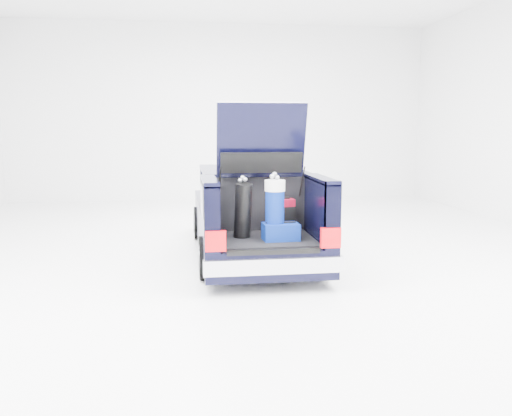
{
  "coord_description": "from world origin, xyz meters",
  "views": [
    {
      "loc": [
        -1.15,
        -8.77,
        2.15
      ],
      "look_at": [
        0.0,
        -0.5,
        0.87
      ],
      "focal_mm": 38.0,
      "sensor_mm": 36.0,
      "label": 1
    }
  ],
  "objects": [
    {
      "name": "red_suitcase",
      "position": [
        0.32,
        -1.09,
        0.84
      ],
      "size": [
        0.34,
        0.25,
        0.51
      ],
      "rotation": [
        0.0,
        0.0,
        0.18
      ],
      "color": "maroon",
      "rests_on": "car"
    },
    {
      "name": "black_golf_bag",
      "position": [
        -0.31,
        -1.42,
        0.99
      ],
      "size": [
        0.32,
        0.38,
        0.86
      ],
      "rotation": [
        0.0,
        0.0,
        0.29
      ],
      "color": "black",
      "rests_on": "car"
    },
    {
      "name": "blue_duffel",
      "position": [
        0.18,
        -1.64,
        0.72
      ],
      "size": [
        0.5,
        0.34,
        0.25
      ],
      "rotation": [
        0.0,
        0.0,
        0.04
      ],
      "color": "navy",
      "rests_on": "car"
    },
    {
      "name": "car",
      "position": [
        -0.0,
        0.11,
        0.67
      ],
      "size": [
        1.87,
        4.65,
        2.47
      ],
      "color": "black",
      "rests_on": "ground"
    },
    {
      "name": "blue_golf_bag",
      "position": [
        0.1,
        -1.61,
        1.02
      ],
      "size": [
        0.36,
        0.36,
        0.93
      ],
      "rotation": [
        0.0,
        0.0,
        0.38
      ],
      "color": "black",
      "rests_on": "car"
    },
    {
      "name": "ground",
      "position": [
        0.0,
        0.0,
        0.0
      ],
      "size": [
        14.0,
        14.0,
        0.0
      ],
      "primitive_type": "plane",
      "color": "white",
      "rests_on": "ground"
    }
  ]
}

